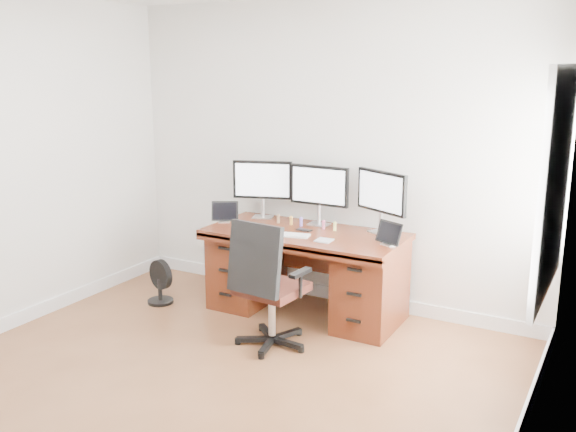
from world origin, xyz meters
The scene contains 20 objects.
ground centered at (0.00, 0.00, 0.00)m, with size 4.50×4.50×0.00m, color brown.
back_wall centered at (0.00, 2.25, 1.35)m, with size 4.00×0.10×2.70m, color white.
right_wall centered at (2.00, 0.11, 1.35)m, with size 0.10×4.50×2.70m.
desk centered at (0.00, 1.83, 0.40)m, with size 1.70×0.80×0.75m.
office_chair centered at (0.06, 1.08, 0.34)m, with size 0.60×0.59×1.02m.
floor_fan centered at (-1.28, 1.40, 0.20)m, with size 0.28×0.24×0.41m.
monitor_left centered at (-0.58, 2.07, 1.09)m, with size 0.53×0.21×0.53m.
monitor_center centered at (0.00, 2.07, 1.09)m, with size 0.55×0.14×0.53m.
monitor_right centered at (0.58, 2.07, 1.09)m, with size 0.51×0.27×0.53m.
tablet_left centered at (-0.79, 1.75, 0.84)m, with size 0.24×0.17×0.19m.
tablet_right centered at (0.77, 1.75, 0.84)m, with size 0.25×0.16×0.19m.
keyboard centered at (-0.02, 1.63, 0.76)m, with size 0.28×0.12×0.01m, color white.
trackpad centered at (0.27, 1.61, 0.76)m, with size 0.13×0.13×0.01m, color silver.
drawing_tablet centered at (-0.29, 1.65, 0.76)m, with size 0.22×0.14×0.01m, color black.
phone centered at (-0.02, 1.83, 0.76)m, with size 0.13×0.07×0.01m, color black.
figurine_brown centered at (-0.35, 1.95, 0.79)m, with size 0.03×0.03×0.08m.
figurine_orange centered at (-0.22, 1.95, 0.79)m, with size 0.03×0.03×0.08m.
figurine_purple centered at (-0.12, 1.95, 0.79)m, with size 0.03×0.03×0.08m.
figurine_pink centered at (0.10, 1.95, 0.79)m, with size 0.03×0.03×0.08m.
figurine_yellow centered at (0.21, 1.95, 0.79)m, with size 0.03×0.03×0.08m.
Camera 1 is at (2.42, -2.90, 2.16)m, focal length 40.00 mm.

